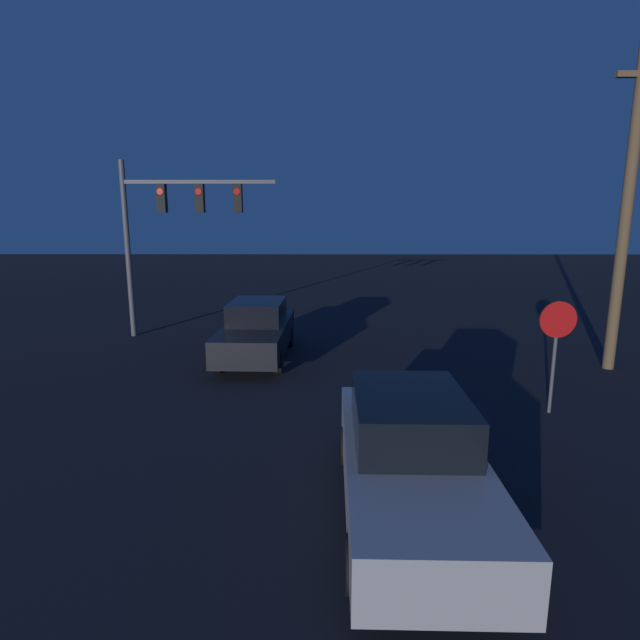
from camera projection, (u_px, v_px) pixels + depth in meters
car_near at (410, 457)px, 6.56m from camera, size 1.82×4.52×1.62m
car_far at (257, 330)px, 14.09m from camera, size 1.87×4.55×1.62m
traffic_signal_mast at (171, 217)px, 16.17m from camera, size 5.00×0.30×5.75m
stop_sign at (556, 336)px, 9.87m from camera, size 0.73×0.07×2.30m
utility_pole at (627, 208)px, 12.42m from camera, size 1.24×0.28×8.06m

